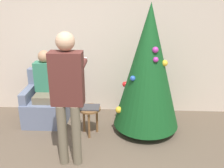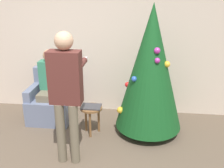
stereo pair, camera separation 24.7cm
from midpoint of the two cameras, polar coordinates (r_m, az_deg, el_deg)
The scene contains 7 objects.
wall_back at distance 4.71m, azimuth -2.68°, elevation 9.80°, with size 8.00×0.06×2.70m.
christmas_tree at distance 4.00m, azimuth 10.16°, elevation 3.39°, with size 1.04×1.04×2.03m.
armchair at distance 4.72m, azimuth -11.52°, elevation -3.82°, with size 0.71×0.68×0.88m.
person_seated at distance 4.56m, azimuth -11.93°, elevation 0.25°, with size 0.36×0.46×1.24m.
person_standing at distance 3.28m, azimuth -7.89°, elevation -0.86°, with size 0.42×0.57×1.74m.
side_stool at distance 4.14m, azimuth -2.82°, elevation -6.18°, with size 0.35×0.35×0.46m.
laptop at distance 4.09m, azimuth -2.84°, elevation -4.96°, with size 0.31×0.23×0.02m.
Camera 2 is at (0.90, -2.33, 2.23)m, focal length 42.00 mm.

